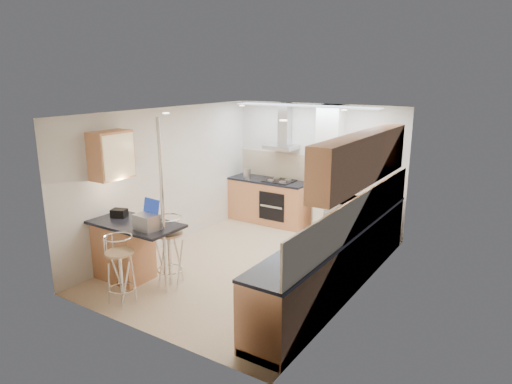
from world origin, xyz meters
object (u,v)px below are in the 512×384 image
Objects in this scene: microwave at (343,210)px; bread_bin at (314,246)px; bar_stool_end at (170,251)px; bar_stool_near at (121,270)px; laptop at (147,222)px.

bread_bin is (0.20, -1.42, -0.08)m from microwave.
bar_stool_end is 2.28m from bread_bin.
microwave is 0.56× the size of bar_stool_end.
bar_stool_near is 0.80m from bar_stool_end.
microwave is 2.65m from bar_stool_end.
bread_bin is (2.22, 0.20, 0.48)m from bar_stool_end.
bar_stool_end is at bearing 57.42° from bar_stool_near.
microwave is at bearing 27.08° from bar_stool_near.
laptop is 0.73m from bar_stool_near.
bar_stool_near is 2.63m from bread_bin.
bar_stool_end is at bearing 77.02° from laptop.
bar_stool_end is at bearing 171.43° from bread_bin.
laptop is 0.33× the size of bar_stool_near.
bar_stool_end is (0.10, 0.32, -0.52)m from laptop.
microwave is at bearing 47.10° from laptop.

